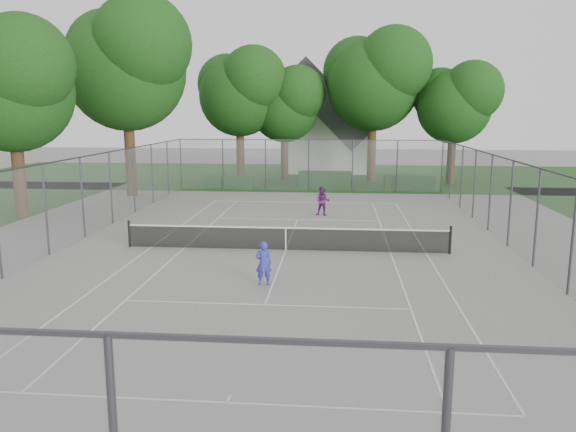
# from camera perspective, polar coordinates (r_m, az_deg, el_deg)

# --- Properties ---
(ground) EXTENTS (120.00, 120.00, 0.00)m
(ground) POSITION_cam_1_polar(r_m,az_deg,el_deg) (22.33, -0.23, -3.50)
(ground) COLOR slate
(ground) RESTS_ON ground
(grass_far) EXTENTS (60.00, 20.00, 0.00)m
(grass_far) POSITION_cam_1_polar(r_m,az_deg,el_deg) (47.92, 2.69, 4.11)
(grass_far) COLOR #194212
(grass_far) RESTS_ON ground
(court_markings) EXTENTS (11.03, 23.83, 0.01)m
(court_markings) POSITION_cam_1_polar(r_m,az_deg,el_deg) (22.33, -0.23, -3.49)
(court_markings) COLOR silver
(court_markings) RESTS_ON ground
(tennis_net) EXTENTS (12.87, 0.10, 1.10)m
(tennis_net) POSITION_cam_1_polar(r_m,az_deg,el_deg) (22.22, -0.23, -2.22)
(tennis_net) COLOR black
(tennis_net) RESTS_ON ground
(perimeter_fence) EXTENTS (18.08, 34.08, 3.52)m
(perimeter_fence) POSITION_cam_1_polar(r_m,az_deg,el_deg) (21.96, -0.23, 1.08)
(perimeter_fence) COLOR #38383D
(perimeter_fence) RESTS_ON ground
(tree_far_left) EXTENTS (7.18, 6.55, 10.32)m
(tree_far_left) POSITION_cam_1_polar(r_m,az_deg,el_deg) (44.53, -4.86, 12.72)
(tree_far_left) COLOR #3D2716
(tree_far_left) RESTS_ON ground
(tree_far_midleft) EXTENTS (6.20, 5.66, 8.91)m
(tree_far_midleft) POSITION_cam_1_polar(r_m,az_deg,el_deg) (44.81, -0.26, 11.51)
(tree_far_midleft) COLOR #3D2716
(tree_far_midleft) RESTS_ON ground
(tree_far_midright) EXTENTS (8.09, 7.38, 11.62)m
(tree_far_midright) POSITION_cam_1_polar(r_m,az_deg,el_deg) (44.19, 8.84, 13.82)
(tree_far_midright) COLOR #3D2716
(tree_far_midright) RESTS_ON ground
(tree_far_right) EXTENTS (6.29, 5.74, 9.04)m
(tree_far_right) POSITION_cam_1_polar(r_m,az_deg,el_deg) (43.95, 16.66, 11.20)
(tree_far_right) COLOR #3D2716
(tree_far_right) RESTS_ON ground
(tree_side_back) EXTENTS (8.64, 7.89, 12.42)m
(tree_side_back) POSITION_cam_1_polar(r_m,az_deg,el_deg) (37.72, -16.09, 14.94)
(tree_side_back) COLOR #3D2716
(tree_side_back) RESTS_ON ground
(tree_side_front) EXTENTS (7.00, 6.39, 10.06)m
(tree_side_front) POSITION_cam_1_polar(r_m,az_deg,el_deg) (31.85, -26.27, 12.20)
(tree_side_front) COLOR #3D2716
(tree_side_front) RESTS_ON ground
(hedge_left) EXTENTS (3.49, 1.05, 0.87)m
(hedge_left) POSITION_cam_1_polar(r_m,az_deg,el_deg) (40.35, -5.98, 3.45)
(hedge_left) COLOR #164516
(hedge_left) RESTS_ON ground
(hedge_mid) EXTENTS (3.74, 1.07, 1.18)m
(hedge_mid) POSITION_cam_1_polar(r_m,az_deg,el_deg) (40.32, 3.77, 3.70)
(hedge_mid) COLOR #164516
(hedge_mid) RESTS_ON ground
(hedge_right) EXTENTS (3.41, 1.25, 1.02)m
(hedge_right) POSITION_cam_1_polar(r_m,az_deg,el_deg) (40.02, 12.20, 3.32)
(hedge_right) COLOR #164516
(hedge_right) RESTS_ON ground
(house) EXTENTS (7.99, 6.19, 9.95)m
(house) POSITION_cam_1_polar(r_m,az_deg,el_deg) (51.45, 4.21, 9.02)
(house) COLOR silver
(house) RESTS_ON ground
(girl_player) EXTENTS (0.56, 0.40, 1.42)m
(girl_player) POSITION_cam_1_polar(r_m,az_deg,el_deg) (17.84, -2.50, -4.81)
(girl_player) COLOR #3038B4
(girl_player) RESTS_ON ground
(woman_player) EXTENTS (0.81, 0.66, 1.54)m
(woman_player) POSITION_cam_1_polar(r_m,az_deg,el_deg) (29.57, 3.55, 1.51)
(woman_player) COLOR #612266
(woman_player) RESTS_ON ground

